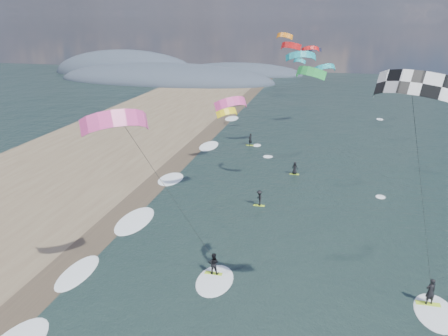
# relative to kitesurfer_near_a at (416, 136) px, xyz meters

# --- Properties ---
(wet_sand_strip) EXTENTS (3.00, 240.00, 0.00)m
(wet_sand_strip) POSITION_rel_kitesurfer_near_a_xyz_m (-22.58, 6.89, -12.62)
(wet_sand_strip) COLOR #382D23
(wet_sand_strip) RESTS_ON ground
(coastal_hills) EXTENTS (80.00, 41.00, 15.00)m
(coastal_hills) POSITION_rel_kitesurfer_near_a_xyz_m (-55.42, 104.76, -12.62)
(coastal_hills) COLOR #3D4756
(coastal_hills) RESTS_ON ground
(kitesurfer_near_a) EXTENTS (8.11, 9.39, 16.23)m
(kitesurfer_near_a) POSITION_rel_kitesurfer_near_a_xyz_m (0.00, 0.00, 0.00)
(kitesurfer_near_a) COLOR #B0DD27
(kitesurfer_near_a) RESTS_ON ground
(kitesurfer_near_b) EXTENTS (7.04, 9.11, 13.92)m
(kitesurfer_near_b) POSITION_rel_kitesurfer_near_a_xyz_m (-13.81, 0.86, -3.64)
(kitesurfer_near_b) COLOR #B0DD27
(kitesurfer_near_b) RESTS_ON ground
(far_kitesurfers) EXTENTS (8.47, 21.64, 1.79)m
(far_kitesurfers) POSITION_rel_kitesurfer_near_a_xyz_m (-10.60, 25.50, -11.79)
(far_kitesurfers) COLOR #B0DD27
(far_kitesurfers) RESTS_ON ground
(bg_kite_field) EXTENTS (14.52, 70.20, 8.92)m
(bg_kite_field) POSITION_rel_kitesurfer_near_a_xyz_m (-9.55, 48.95, -1.14)
(bg_kite_field) COLOR teal
(bg_kite_field) RESTS_ON ground
(shoreline_surf) EXTENTS (2.40, 79.40, 0.11)m
(shoreline_surf) POSITION_rel_kitesurfer_near_a_xyz_m (-21.38, 11.64, -12.62)
(shoreline_surf) COLOR white
(shoreline_surf) RESTS_ON ground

